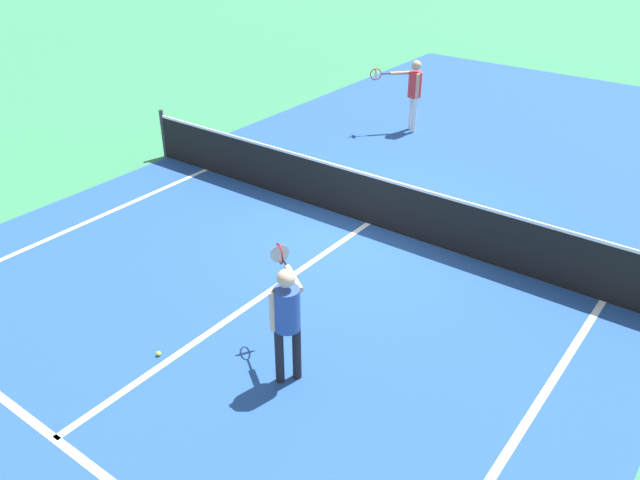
{
  "coord_description": "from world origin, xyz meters",
  "views": [
    {
      "loc": [
        5.46,
        -8.8,
        5.44
      ],
      "look_at": [
        0.73,
        -2.45,
        1.0
      ],
      "focal_mm": 36.35,
      "sensor_mm": 36.0,
      "label": 1
    }
  ],
  "objects_px": {
    "player_far": "(413,88)",
    "tennis_ball_mid_court": "(159,354)",
    "net": "(369,199)",
    "player_near": "(287,313)"
  },
  "relations": [
    {
      "from": "net",
      "to": "tennis_ball_mid_court",
      "type": "xyz_separation_m",
      "value": [
        -0.18,
        -4.75,
        -0.46
      ]
    },
    {
      "from": "net",
      "to": "player_near",
      "type": "distance_m",
      "value": 4.33
    },
    {
      "from": "net",
      "to": "player_near",
      "type": "height_order",
      "value": "player_near"
    },
    {
      "from": "player_far",
      "to": "tennis_ball_mid_court",
      "type": "distance_m",
      "value": 9.69
    },
    {
      "from": "net",
      "to": "tennis_ball_mid_court",
      "type": "distance_m",
      "value": 4.77
    },
    {
      "from": "net",
      "to": "player_near",
      "type": "bearing_deg",
      "value": -70.46
    },
    {
      "from": "net",
      "to": "player_near",
      "type": "relative_size",
      "value": 6.83
    },
    {
      "from": "player_far",
      "to": "tennis_ball_mid_court",
      "type": "xyz_separation_m",
      "value": [
        1.66,
        -9.49,
        -1.04
      ]
    },
    {
      "from": "player_near",
      "to": "player_far",
      "type": "bearing_deg",
      "value": 110.43
    },
    {
      "from": "tennis_ball_mid_court",
      "to": "player_near",
      "type": "bearing_deg",
      "value": 23.03
    }
  ]
}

